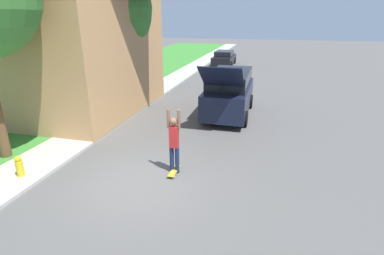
{
  "coord_description": "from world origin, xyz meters",
  "views": [
    {
      "loc": [
        3.48,
        -6.93,
        4.49
      ],
      "look_at": [
        1.01,
        2.42,
        0.9
      ],
      "focal_mm": 28.0,
      "sensor_mm": 36.0,
      "label": 1
    }
  ],
  "objects": [
    {
      "name": "house",
      "position": [
        -7.64,
        5.9,
        4.43
      ],
      "size": [
        10.71,
        8.49,
        8.37
      ],
      "color": "tan",
      "rests_on": "lawn"
    },
    {
      "name": "lawn_tree_far",
      "position": [
        -4.8,
        7.03,
        4.87
      ],
      "size": [
        5.01,
        5.01,
        7.31
      ],
      "color": "brown",
      "rests_on": "lawn"
    },
    {
      "name": "lawn",
      "position": [
        -8.0,
        6.0,
        0.04
      ],
      "size": [
        10.0,
        80.0,
        0.08
      ],
      "color": "#387F2D",
      "rests_on": "ground_plane"
    },
    {
      "name": "ground_plane",
      "position": [
        0.0,
        0.0,
        0.0
      ],
      "size": [
        120.0,
        120.0,
        0.0
      ],
      "primitive_type": "plane",
      "color": "#54514F"
    },
    {
      "name": "car_down_street",
      "position": [
        -1.1,
        22.76,
        0.66
      ],
      "size": [
        1.94,
        4.57,
        1.38
      ],
      "color": "black",
      "rests_on": "ground_plane"
    },
    {
      "name": "skateboarder",
      "position": [
        0.88,
        0.82,
        1.05
      ],
      "size": [
        0.41,
        0.23,
        2.01
      ],
      "color": "#192347",
      "rests_on": "ground_plane"
    },
    {
      "name": "suv_parked",
      "position": [
        1.64,
        6.98,
        1.1
      ],
      "size": [
        2.06,
        5.45,
        2.78
      ],
      "color": "black",
      "rests_on": "ground_plane"
    },
    {
      "name": "fire_hydrant",
      "position": [
        -3.36,
        -0.72,
        0.41
      ],
      "size": [
        0.2,
        0.2,
        0.64
      ],
      "color": "gold",
      "rests_on": "sidewalk"
    },
    {
      "name": "skateboard",
      "position": [
        0.89,
        0.73,
        0.08
      ],
      "size": [
        0.21,
        0.77,
        0.1
      ],
      "color": "#A89323",
      "rests_on": "ground_plane"
    },
    {
      "name": "sidewalk",
      "position": [
        -3.6,
        6.0,
        0.05
      ],
      "size": [
        1.8,
        80.0,
        0.1
      ],
      "color": "#ADA89E",
      "rests_on": "ground_plane"
    }
  ]
}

